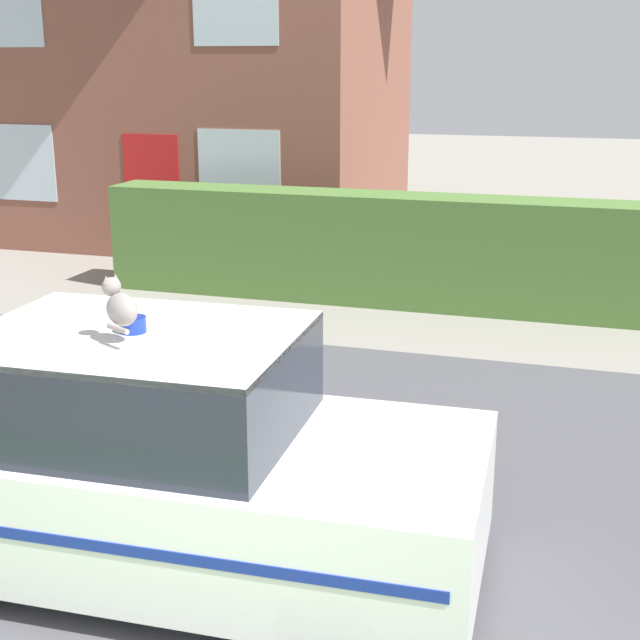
% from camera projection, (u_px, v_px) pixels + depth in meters
% --- Properties ---
extents(road_strip, '(28.00, 6.29, 0.01)m').
position_uv_depth(road_strip, '(358.00, 471.00, 7.28)').
color(road_strip, '#4C4C51').
rests_on(road_strip, ground).
extents(garden_hedge, '(8.52, 0.81, 1.51)m').
position_uv_depth(garden_hedge, '(403.00, 250.00, 12.17)').
color(garden_hedge, '#4C7233').
rests_on(garden_hedge, ground).
extents(police_car, '(4.03, 1.90, 1.70)m').
position_uv_depth(police_car, '(164.00, 460.00, 5.71)').
color(police_car, black).
rests_on(police_car, road_strip).
extents(cat, '(0.29, 0.30, 0.30)m').
position_uv_depth(cat, '(119.00, 306.00, 5.28)').
color(cat, gray).
rests_on(cat, police_car).
extents(house_left, '(7.82, 5.48, 7.31)m').
position_uv_depth(house_left, '(187.00, 35.00, 16.61)').
color(house_left, brown).
rests_on(house_left, ground).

